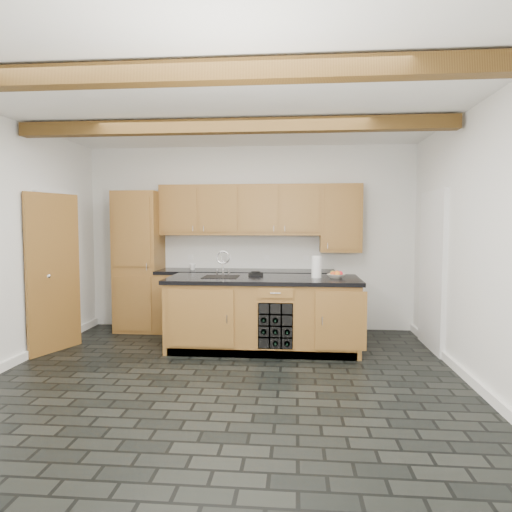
% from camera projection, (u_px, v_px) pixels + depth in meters
% --- Properties ---
extents(ground, '(5.00, 5.00, 0.00)m').
position_uv_depth(ground, '(225.00, 382.00, 4.66)').
color(ground, black).
rests_on(ground, ground).
extents(room_shell, '(5.01, 5.00, 5.00)m').
position_uv_depth(room_shell, '(224.00, 232.00, 5.09)').
color(room_shell, white).
rests_on(room_shell, ground).
extents(back_cabinetry, '(3.65, 0.62, 2.20)m').
position_uv_depth(back_cabinetry, '(223.00, 266.00, 6.85)').
color(back_cabinetry, '#9B6831').
rests_on(back_cabinetry, ground).
extents(island, '(2.48, 0.96, 0.93)m').
position_uv_depth(island, '(264.00, 313.00, 5.88)').
color(island, '#9B6831').
rests_on(island, ground).
extents(faucet, '(0.45, 0.40, 0.34)m').
position_uv_depth(faucet, '(221.00, 274.00, 5.94)').
color(faucet, black).
rests_on(faucet, island).
extents(kitchen_scale, '(0.20, 0.14, 0.06)m').
position_uv_depth(kitchen_scale, '(256.00, 274.00, 6.05)').
color(kitchen_scale, black).
rests_on(kitchen_scale, island).
extents(fruit_bowl, '(0.29, 0.29, 0.05)m').
position_uv_depth(fruit_bowl, '(336.00, 276.00, 5.78)').
color(fruit_bowl, beige).
rests_on(fruit_bowl, island).
extents(fruit_cluster, '(0.16, 0.17, 0.07)m').
position_uv_depth(fruit_cluster, '(336.00, 274.00, 5.78)').
color(fruit_cluster, red).
rests_on(fruit_cluster, fruit_bowl).
extents(paper_towel, '(0.12, 0.12, 0.28)m').
position_uv_depth(paper_towel, '(316.00, 267.00, 5.82)').
color(paper_towel, white).
rests_on(paper_towel, island).
extents(mug, '(0.13, 0.13, 0.09)m').
position_uv_depth(mug, '(192.00, 267.00, 6.81)').
color(mug, white).
rests_on(mug, back_cabinetry).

